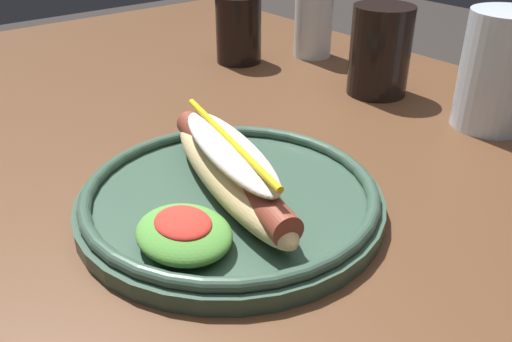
# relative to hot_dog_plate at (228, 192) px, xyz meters

# --- Properties ---
(dining_table) EXTENTS (1.49, 0.95, 0.74)m
(dining_table) POSITION_rel_hot_dog_plate_xyz_m (-0.05, 0.07, -0.11)
(dining_table) COLOR #51331E
(dining_table) RESTS_ON ground_plane
(hot_dog_plate) EXTENTS (0.28, 0.28, 0.08)m
(hot_dog_plate) POSITION_rel_hot_dog_plate_xyz_m (0.00, 0.00, 0.00)
(hot_dog_plate) COLOR #334C3D
(hot_dog_plate) RESTS_ON dining_table
(soda_cup) EXTENTS (0.08, 0.08, 0.12)m
(soda_cup) POSITION_rel_hot_dog_plate_xyz_m (-0.12, 0.34, 0.04)
(soda_cup) COLOR black
(soda_cup) RESTS_ON dining_table
(water_cup) EXTENTS (0.09, 0.09, 0.14)m
(water_cup) POSITION_rel_hot_dog_plate_xyz_m (0.04, 0.36, 0.05)
(water_cup) COLOR silver
(water_cup) RESTS_ON dining_table
(extra_cup) EXTENTS (0.07, 0.07, 0.10)m
(extra_cup) POSITION_rel_hot_dog_plate_xyz_m (-0.35, 0.28, 0.03)
(extra_cup) COLOR black
(extra_cup) RESTS_ON dining_table
(glass_bottle) EXTENTS (0.06, 0.06, 0.23)m
(glass_bottle) POSITION_rel_hot_dog_plate_xyz_m (-0.30, 0.39, 0.07)
(glass_bottle) COLOR silver
(glass_bottle) RESTS_ON dining_table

